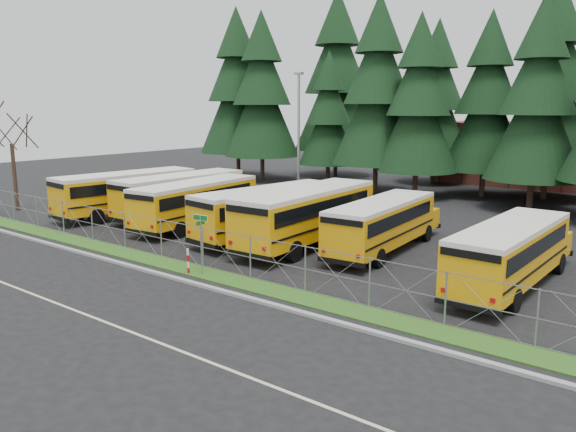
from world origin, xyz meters
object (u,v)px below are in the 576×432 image
object	(u,v)px
bus_6	(385,226)
bus_east	(513,256)
bus_5	(311,217)
bus_1	(185,196)
bus_2	(200,204)
light_standard	(299,133)
bus_0	(132,194)
striped_bollard	(188,261)
bus_4	(273,213)
street_sign	(201,232)

from	to	relation	value
bus_6	bus_east	world-z (taller)	bus_east
bus_east	bus_5	bearing A→B (deg)	176.53
bus_6	bus_east	distance (m)	7.47
bus_1	bus_2	distance (m)	3.34
light_standard	bus_east	bearing A→B (deg)	-30.54
bus_6	bus_1	bearing A→B (deg)	176.42
bus_5	bus_east	xyz separation A→B (m)	(11.06, -0.96, -0.20)
bus_0	bus_1	xyz separation A→B (m)	(3.47, 1.80, -0.03)
striped_bollard	bus_0	bearing A→B (deg)	151.82
bus_1	bus_4	size ratio (longest dim) A/B	1.01
bus_2	striped_bollard	world-z (taller)	bus_2
bus_east	street_sign	distance (m)	13.51
bus_1	bus_east	bearing A→B (deg)	-3.68
bus_1	bus_east	distance (m)	22.63
bus_0	bus_east	world-z (taller)	bus_0
bus_0	bus_east	distance (m)	26.00
bus_6	bus_east	bearing A→B (deg)	-20.50
street_sign	bus_2	bearing A→B (deg)	136.42
bus_0	street_sign	world-z (taller)	bus_0
bus_0	light_standard	distance (m)	13.57
bus_4	bus_east	bearing A→B (deg)	3.73
street_sign	light_standard	xyz separation A→B (m)	(-8.27, 18.57, 3.47)
bus_0	bus_5	xyz separation A→B (m)	(14.93, 0.67, 0.06)
bus_5	light_standard	size ratio (longest dim) A/B	1.19
bus_2	bus_5	world-z (taller)	bus_5
bus_5	striped_bollard	world-z (taller)	bus_5
bus_east	street_sign	world-z (taller)	street_sign
bus_0	bus_2	bearing A→B (deg)	10.03
bus_2	bus_4	world-z (taller)	bus_4
bus_5	bus_6	xyz separation A→B (m)	(3.91, 1.18, -0.21)
light_standard	bus_4	bearing A→B (deg)	-60.33
street_sign	bus_5	bearing A→B (deg)	85.71
bus_5	bus_6	distance (m)	4.09
bus_2	bus_east	world-z (taller)	bus_2
bus_6	street_sign	xyz separation A→B (m)	(-4.49, -8.96, 0.65)
street_sign	bus_0	bearing A→B (deg)	153.66
bus_4	street_sign	size ratio (longest dim) A/B	4.03
bus_6	street_sign	world-z (taller)	street_sign
bus_1	light_standard	bearing A→B (deg)	76.51
bus_1	striped_bollard	bearing A→B (deg)	-40.14
bus_4	light_standard	distance (m)	13.08
bus_4	bus_6	xyz separation A→B (m)	(6.60, 1.21, -0.10)
bus_2	light_standard	distance (m)	11.81
bus_4	bus_6	distance (m)	6.72
bus_4	striped_bollard	bearing A→B (deg)	-71.91
bus_1	bus_4	world-z (taller)	bus_1
bus_5	light_standard	distance (m)	14.50
light_standard	bus_0	bearing A→B (deg)	-117.91
striped_bollard	light_standard	xyz separation A→B (m)	(-7.64, 18.81, 4.90)
bus_4	light_standard	size ratio (longest dim) A/B	1.12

